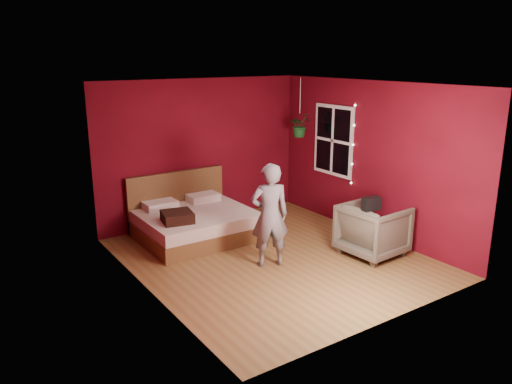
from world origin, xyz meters
name	(u,v)px	position (x,y,z in m)	size (l,w,h in m)	color
floor	(274,258)	(0.00, 0.00, 0.00)	(4.50, 4.50, 0.00)	brown
room_walls	(275,150)	(0.00, 0.00, 1.68)	(4.04, 4.54, 2.62)	maroon
window	(333,140)	(1.97, 0.90, 1.50)	(0.05, 0.97, 1.27)	white
fairy_lights	(353,145)	(1.94, 0.38, 1.50)	(0.04, 0.04, 1.45)	silver
bed	(194,222)	(-0.57, 1.51, 0.26)	(1.83, 1.56, 1.01)	brown
person	(270,215)	(-0.20, -0.16, 0.77)	(0.56, 0.37, 1.53)	slate
armchair	(373,230)	(1.34, -0.74, 0.40)	(0.86, 0.89, 0.81)	#5B5747
handbag	(371,203)	(1.11, -0.88, 0.90)	(0.27, 0.13, 0.19)	black
throw_pillow	(177,217)	(-1.05, 1.15, 0.54)	(0.46, 0.46, 0.16)	black
hanging_plant	(300,125)	(1.58, 1.39, 1.75)	(0.45, 0.41, 1.06)	silver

